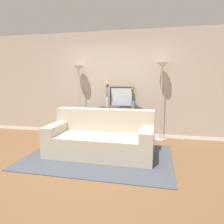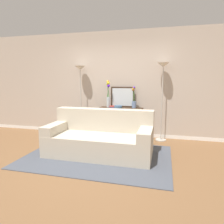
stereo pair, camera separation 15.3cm
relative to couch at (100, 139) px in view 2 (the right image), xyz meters
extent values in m
cube|color=brown|center=(-0.06, -0.41, -0.32)|extent=(16.00, 16.00, 0.02)
cube|color=white|center=(-0.06, 1.55, -0.26)|extent=(12.00, 0.15, 0.09)
cube|color=#B7A899|center=(-0.06, 1.55, 1.10)|extent=(12.00, 0.14, 2.63)
cube|color=#474C56|center=(0.00, -0.16, -0.30)|extent=(2.77, 1.91, 0.01)
cube|color=#BCB29E|center=(0.00, -0.06, -0.10)|extent=(2.07, 0.96, 0.42)
cube|color=#BCB29E|center=(0.00, 0.28, 0.34)|extent=(2.06, 0.27, 0.46)
cube|color=#BCB29E|center=(-0.91, -0.06, -0.01)|extent=(0.24, 0.95, 0.60)
cube|color=#BCB29E|center=(0.91, -0.07, -0.01)|extent=(0.24, 0.95, 0.60)
cube|color=#382619|center=(0.15, 1.27, 0.46)|extent=(1.11, 0.33, 0.03)
cube|color=#382619|center=(0.15, 1.27, -0.16)|extent=(1.02, 0.28, 0.01)
cube|color=#382619|center=(-0.38, 1.13, 0.07)|extent=(0.05, 0.05, 0.75)
cube|color=#382619|center=(0.68, 1.13, 0.07)|extent=(0.05, 0.05, 0.75)
cube|color=#382619|center=(-0.38, 1.41, 0.07)|extent=(0.05, 0.05, 0.75)
cube|color=#382619|center=(0.68, 1.41, 0.07)|extent=(0.05, 0.05, 0.75)
cylinder|color=#B7B2A8|center=(-0.94, 1.27, -0.30)|extent=(0.26, 0.26, 0.02)
cylinder|color=#B7B2A8|center=(-0.94, 1.27, 0.57)|extent=(0.02, 0.02, 1.72)
cone|color=silver|center=(-0.94, 1.27, 1.48)|extent=(0.28, 0.28, 0.10)
cylinder|color=#B7B2A8|center=(1.17, 1.27, -0.30)|extent=(0.26, 0.26, 0.02)
cylinder|color=#B7B2A8|center=(1.17, 1.27, 0.59)|extent=(0.02, 0.02, 1.76)
cone|color=silver|center=(1.17, 1.27, 1.52)|extent=(0.28, 0.28, 0.10)
cube|color=#382619|center=(0.17, 1.40, 0.73)|extent=(0.61, 0.02, 0.52)
cube|color=silver|center=(0.17, 1.39, 0.73)|extent=(0.54, 0.01, 0.45)
cylinder|color=silver|center=(-0.18, 1.28, 0.61)|extent=(0.09, 0.09, 0.27)
cylinder|color=#3D7538|center=(-0.18, 1.27, 0.88)|extent=(0.02, 0.02, 0.28)
sphere|color=#5518D7|center=(-0.17, 1.25, 1.02)|extent=(0.07, 0.07, 0.07)
cylinder|color=#3D7538|center=(-0.18, 1.27, 0.92)|extent=(0.04, 0.02, 0.35)
sphere|color=yellow|center=(-0.17, 1.25, 1.09)|extent=(0.07, 0.07, 0.07)
cylinder|color=#3D7538|center=(-0.19, 1.29, 0.94)|extent=(0.05, 0.03, 0.39)
sphere|color=#C04332|center=(-0.20, 1.31, 1.13)|extent=(0.07, 0.07, 0.07)
cylinder|color=#3D7538|center=(-0.19, 1.29, 0.93)|extent=(0.03, 0.03, 0.39)
sphere|color=gold|center=(-0.20, 1.31, 1.13)|extent=(0.07, 0.07, 0.07)
cylinder|color=#3D7538|center=(-0.19, 1.27, 0.90)|extent=(0.03, 0.03, 0.32)
sphere|color=gold|center=(-0.21, 1.26, 1.06)|extent=(0.05, 0.05, 0.05)
cylinder|color=#6B84AD|center=(0.48, 1.30, 0.56)|extent=(0.11, 0.11, 0.17)
cylinder|color=#3D7538|center=(0.48, 1.29, 0.80)|extent=(0.04, 0.02, 0.32)
sphere|color=gold|center=(0.47, 1.27, 0.97)|extent=(0.06, 0.06, 0.06)
cylinder|color=#3D7538|center=(0.48, 1.29, 0.81)|extent=(0.03, 0.01, 0.34)
sphere|color=#521DC2|center=(0.48, 1.27, 0.98)|extent=(0.06, 0.06, 0.06)
cylinder|color=#3D7538|center=(0.47, 1.30, 0.79)|extent=(0.02, 0.03, 0.29)
sphere|color=#CD7E36|center=(0.45, 1.29, 0.94)|extent=(0.07, 0.07, 0.07)
cylinder|color=#4C7093|center=(0.10, 1.17, 0.50)|extent=(0.20, 0.20, 0.05)
torus|color=#4C7093|center=(0.10, 1.17, 0.53)|extent=(0.20, 0.20, 0.01)
cube|color=#6B3360|center=(-0.04, 1.20, 0.48)|extent=(0.19, 0.14, 0.01)
cube|color=slate|center=(-0.04, 1.20, 0.50)|extent=(0.18, 0.14, 0.02)
cube|color=#BC3328|center=(-0.05, 1.20, 0.51)|extent=(0.16, 0.12, 0.02)
cube|color=#B77F33|center=(-0.29, 1.27, -0.25)|extent=(0.02, 0.18, 0.13)
cube|color=slate|center=(-0.26, 1.27, -0.26)|extent=(0.04, 0.15, 0.10)
cube|color=#1E7075|center=(-0.21, 1.27, -0.25)|extent=(0.05, 0.17, 0.13)
cube|color=silver|center=(-0.16, 1.27, -0.25)|extent=(0.06, 0.18, 0.12)
cube|color=#BC3328|center=(-0.11, 1.27, -0.25)|extent=(0.04, 0.17, 0.13)
cube|color=gold|center=(-0.07, 1.27, -0.26)|extent=(0.03, 0.17, 0.11)
cube|color=tan|center=(-0.03, 1.27, -0.25)|extent=(0.05, 0.17, 0.13)
camera|label=1|loc=(1.07, -3.82, 1.17)|focal=32.86mm
camera|label=2|loc=(1.22, -3.79, 1.17)|focal=32.86mm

